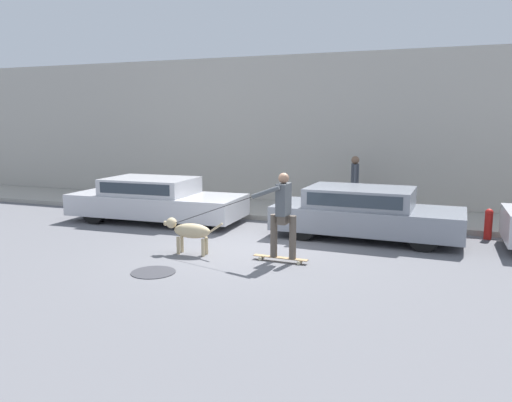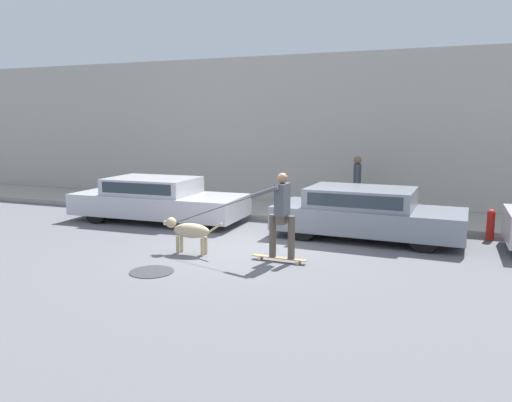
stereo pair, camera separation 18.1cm
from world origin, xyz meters
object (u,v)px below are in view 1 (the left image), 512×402
Objects in this scene: dog at (189,231)px; fire_hydrant at (488,223)px; skateboarder at (283,212)px; pedestrian_with_bag at (355,181)px; parked_car_1 at (365,213)px; parked_car_0 at (156,200)px.

fire_hydrant is (5.73, 3.47, -0.10)m from dog.
skateboarder is 1.81× the size of pedestrian_with_bag.
fire_hydrant is (2.64, 0.84, -0.21)m from parked_car_1.
pedestrian_with_bag is (4.81, 2.64, 0.42)m from parked_car_0.
dog is 6.70m from fire_hydrant.
parked_car_1 is at bearing -87.36° from pedestrian_with_bag.
dog is at bearing 5.28° from skateboarder.
parked_car_0 is at bearing -174.06° from fire_hydrant.
dog is at bearing -148.78° from fire_hydrant.
parked_car_1 is (5.48, 0.00, 0.01)m from parked_car_0.
dog is 5.82m from pedestrian_with_bag.
fire_hydrant is at bearing -40.20° from pedestrian_with_bag.
parked_car_1 is 4.06m from dog.
skateboarder is (4.31, -2.53, 0.40)m from parked_car_0.
dog is at bearing -137.51° from parked_car_1.
dog is 0.45× the size of skateboarder.
parked_car_0 is 1.09× the size of parked_car_1.
dog is (-3.09, -2.63, -0.11)m from parked_car_1.
parked_car_1 is at bearing -141.66° from dog.
pedestrian_with_bag is (-0.68, 2.64, 0.41)m from parked_car_1.
parked_car_0 is 3.63× the size of dog.
parked_car_0 is 8.17m from fire_hydrant.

